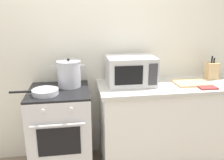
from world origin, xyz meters
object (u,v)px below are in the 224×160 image
(microwave, at_px, (131,71))
(cutting_board, at_px, (191,83))
(knife_block, at_px, (212,71))
(frying_pan, at_px, (45,92))
(oven_mitt, at_px, (207,87))
(stove, at_px, (61,132))
(stock_pot, at_px, (69,74))

(microwave, xyz_separation_m, cutting_board, (0.65, -0.08, -0.14))
(microwave, xyz_separation_m, knife_block, (0.96, 0.06, -0.05))
(frying_pan, relative_size, cutting_board, 1.24)
(microwave, distance_m, oven_mitt, 0.79)
(stove, bearing_deg, knife_block, 4.72)
(oven_mitt, bearing_deg, cutting_board, 120.06)
(cutting_board, bearing_deg, stock_pot, 175.20)
(knife_block, height_order, oven_mitt, knife_block)
(stove, xyz_separation_m, frying_pan, (-0.12, -0.11, 0.48))
(knife_block, bearing_deg, frying_pan, -172.30)
(stock_pot, distance_m, frying_pan, 0.33)
(microwave, relative_size, oven_mitt, 2.78)
(stock_pot, relative_size, cutting_board, 0.91)
(oven_mitt, bearing_deg, knife_block, 54.09)
(stove, bearing_deg, cutting_board, 0.05)
(microwave, bearing_deg, knife_block, 3.68)
(cutting_board, bearing_deg, oven_mitt, -59.94)
(cutting_board, height_order, oven_mitt, cutting_board)
(stove, relative_size, oven_mitt, 5.11)
(microwave, relative_size, knife_block, 1.87)
(microwave, height_order, knife_block, microwave)
(stove, xyz_separation_m, microwave, (0.75, 0.08, 0.61))
(frying_pan, height_order, oven_mitt, frying_pan)
(stove, height_order, frying_pan, frying_pan)
(frying_pan, distance_m, microwave, 0.90)
(frying_pan, bearing_deg, stove, 41.38)
(knife_block, bearing_deg, stove, -175.28)
(cutting_board, bearing_deg, stove, -179.95)
(stock_pot, xyz_separation_m, oven_mitt, (1.39, -0.27, -0.13))
(stock_pot, bearing_deg, stove, -134.11)
(cutting_board, distance_m, knife_block, 0.35)
(microwave, relative_size, cutting_board, 1.39)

